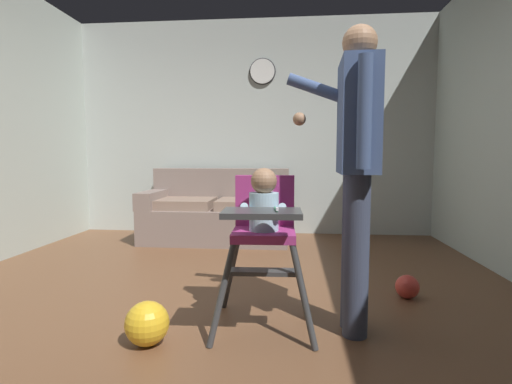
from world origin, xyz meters
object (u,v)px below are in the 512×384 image
(couch, at_px, (218,213))
(wall_clock, at_px, (263,71))
(high_chair, at_px, (264,219))
(toy_ball, at_px, (407,287))
(toy_ball_second, at_px, (147,323))
(adult_standing, at_px, (356,162))

(couch, distance_m, wall_clock, 1.90)
(high_chair, distance_m, toy_ball, 1.27)
(wall_clock, bearing_deg, couch, -136.38)
(couch, xyz_separation_m, wall_clock, (0.50, 0.48, 1.77))
(toy_ball_second, bearing_deg, couch, 92.72)
(high_chair, height_order, toy_ball_second, high_chair)
(toy_ball, bearing_deg, couch, 133.11)
(toy_ball, xyz_separation_m, wall_clock, (-1.22, 2.31, 2.02))
(wall_clock, bearing_deg, high_chair, -85.37)
(adult_standing, xyz_separation_m, toy_ball, (0.47, 0.58, -0.89))
(high_chair, xyz_separation_m, toy_ball_second, (-0.61, -0.29, -0.53))
(toy_ball_second, bearing_deg, wall_clock, 83.28)
(couch, xyz_separation_m, toy_ball, (1.72, -1.84, -0.25))
(high_chair, distance_m, toy_ball_second, 0.86)
(toy_ball, bearing_deg, high_chair, -150.33)
(adult_standing, xyz_separation_m, wall_clock, (-0.75, 2.89, 1.12))
(couch, relative_size, toy_ball, 10.36)
(adult_standing, bearing_deg, toy_ball_second, 15.59)
(couch, distance_m, high_chair, 2.53)
(couch, height_order, wall_clock, wall_clock)
(couch, bearing_deg, high_chair, 17.00)
(adult_standing, height_order, wall_clock, wall_clock)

